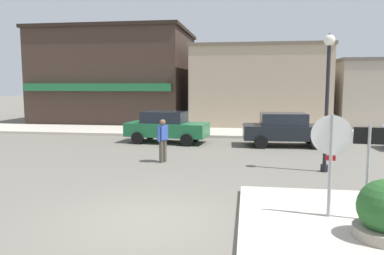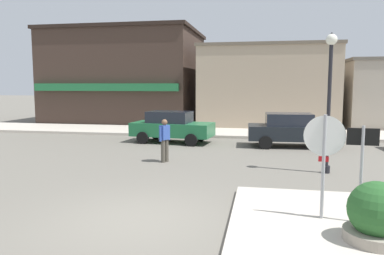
% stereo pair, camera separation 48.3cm
% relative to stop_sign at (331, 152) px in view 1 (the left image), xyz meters
% --- Properties ---
extents(ground_plane, '(160.00, 160.00, 0.00)m').
position_rel_stop_sign_xyz_m(ground_plane, '(-3.83, -0.45, -1.52)').
color(ground_plane, '#6B665B').
extents(kerb_far, '(80.00, 4.00, 0.15)m').
position_rel_stop_sign_xyz_m(kerb_far, '(-3.83, 14.05, -1.44)').
color(kerb_far, beige).
rests_on(kerb_far, ground).
extents(stop_sign, '(0.82, 0.09, 2.30)m').
position_rel_stop_sign_xyz_m(stop_sign, '(0.00, 0.00, 0.00)').
color(stop_sign, '#9E9EA3').
rests_on(stop_sign, ground).
extents(one_way_sign, '(0.60, 0.07, 2.10)m').
position_rel_stop_sign_xyz_m(one_way_sign, '(0.70, -0.10, -0.19)').
color(one_way_sign, '#9E9EA3').
rests_on(one_way_sign, ground).
extents(lamp_post, '(0.36, 0.36, 4.54)m').
position_rel_stop_sign_xyz_m(lamp_post, '(0.86, 4.82, 1.44)').
color(lamp_post, black).
rests_on(lamp_post, ground).
extents(parked_car_nearest, '(4.17, 2.22, 1.56)m').
position_rel_stop_sign_xyz_m(parked_car_nearest, '(-5.67, 10.17, -0.71)').
color(parked_car_nearest, '#1E6B3D').
rests_on(parked_car_nearest, ground).
extents(parked_car_second, '(4.08, 2.04, 1.56)m').
position_rel_stop_sign_xyz_m(parked_car_second, '(0.08, 9.96, -0.71)').
color(parked_car_second, black).
rests_on(parked_car_second, ground).
extents(pedestrian_crossing_near, '(0.37, 0.53, 1.61)m').
position_rel_stop_sign_xyz_m(pedestrian_crossing_near, '(-4.81, 5.52, -0.65)').
color(pedestrian_crossing_near, '#4C473D').
rests_on(pedestrian_crossing_near, ground).
extents(building_corner_shop, '(11.06, 9.14, 6.96)m').
position_rel_stop_sign_xyz_m(building_corner_shop, '(-11.71, 20.37, 1.97)').
color(building_corner_shop, '#3D2D26').
rests_on(building_corner_shop, ground).
extents(building_storefront_left_near, '(9.06, 7.10, 5.48)m').
position_rel_stop_sign_xyz_m(building_storefront_left_near, '(-0.99, 19.09, 1.23)').
color(building_storefront_left_near, tan).
rests_on(building_storefront_left_near, ground).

